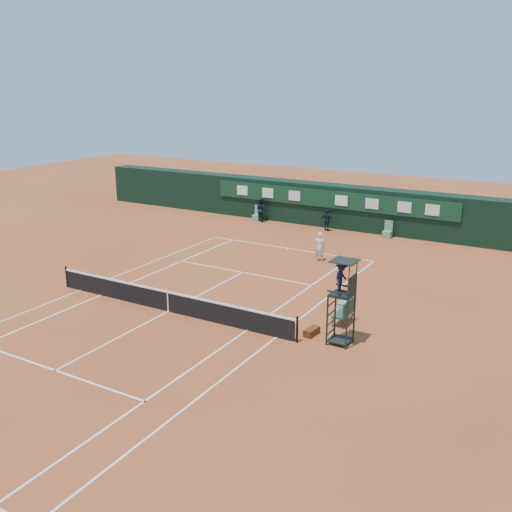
{
  "coord_description": "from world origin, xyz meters",
  "views": [
    {
      "loc": [
        15.3,
        -18.59,
        9.72
      ],
      "look_at": [
        1.07,
        6.0,
        1.2
      ],
      "focal_mm": 40.0,
      "sensor_mm": 36.0,
      "label": 1
    }
  ],
  "objects_px": {
    "umpire_chair": "(342,284)",
    "player_bench": "(345,311)",
    "tennis_net": "(168,301)",
    "cooler": "(344,309)",
    "player": "(319,246)"
  },
  "relations": [
    {
      "from": "umpire_chair",
      "to": "player_bench",
      "type": "height_order",
      "value": "umpire_chair"
    },
    {
      "from": "tennis_net",
      "to": "cooler",
      "type": "height_order",
      "value": "tennis_net"
    },
    {
      "from": "tennis_net",
      "to": "umpire_chair",
      "type": "height_order",
      "value": "umpire_chair"
    },
    {
      "from": "cooler",
      "to": "player_bench",
      "type": "bearing_deg",
      "value": -66.38
    },
    {
      "from": "player",
      "to": "umpire_chair",
      "type": "bearing_deg",
      "value": 93.13
    },
    {
      "from": "player",
      "to": "tennis_net",
      "type": "bearing_deg",
      "value": 50.59
    },
    {
      "from": "player_bench",
      "to": "player",
      "type": "distance_m",
      "value": 9.12
    },
    {
      "from": "player_bench",
      "to": "player",
      "type": "height_order",
      "value": "player"
    },
    {
      "from": "umpire_chair",
      "to": "player_bench",
      "type": "xyz_separation_m",
      "value": [
        -0.52,
        1.88,
        -1.86
      ]
    },
    {
      "from": "umpire_chair",
      "to": "tennis_net",
      "type": "bearing_deg",
      "value": -174.4
    },
    {
      "from": "player_bench",
      "to": "player",
      "type": "xyz_separation_m",
      "value": [
        -4.69,
        7.83,
        0.26
      ]
    },
    {
      "from": "umpire_chair",
      "to": "cooler",
      "type": "bearing_deg",
      "value": 107.91
    },
    {
      "from": "tennis_net",
      "to": "player",
      "type": "bearing_deg",
      "value": 75.65
    },
    {
      "from": "umpire_chair",
      "to": "player_bench",
      "type": "relative_size",
      "value": 2.85
    },
    {
      "from": "umpire_chair",
      "to": "cooler",
      "type": "distance_m",
      "value": 3.54
    }
  ]
}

